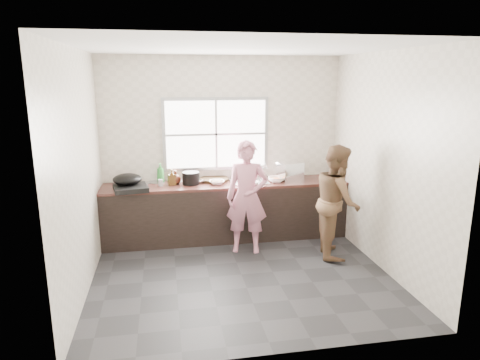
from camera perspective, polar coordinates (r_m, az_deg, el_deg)
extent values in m
cube|color=#272729|center=(5.43, 0.18, -12.53)|extent=(3.60, 3.20, 0.01)
cube|color=silver|center=(4.89, 0.20, 17.31)|extent=(3.60, 3.20, 0.01)
cube|color=beige|center=(6.55, -2.35, 4.44)|extent=(3.60, 0.01, 2.70)
cube|color=beige|center=(5.00, -20.61, 0.73)|extent=(0.01, 3.20, 2.70)
cube|color=beige|center=(5.60, 18.69, 2.18)|extent=(0.01, 3.20, 2.70)
cube|color=beige|center=(3.47, 4.97, -3.79)|extent=(3.60, 0.01, 2.70)
cube|color=black|center=(6.46, -1.88, -4.25)|extent=(3.60, 0.62, 0.82)
cube|color=#3D1E19|center=(6.35, -1.91, -0.55)|extent=(3.60, 0.64, 0.04)
cube|color=silver|center=(6.40, 1.19, -0.20)|extent=(0.55, 0.45, 0.02)
cylinder|color=silver|center=(6.56, 0.85, 1.43)|extent=(0.02, 0.02, 0.30)
cube|color=#9EA0A5|center=(6.49, -3.22, 6.13)|extent=(1.60, 0.05, 1.10)
cube|color=white|center=(6.47, -3.20, 6.10)|extent=(1.50, 0.01, 1.00)
imported|color=pink|center=(5.88, 0.94, -2.78)|extent=(0.60, 0.47, 1.46)
imported|color=brown|center=(5.91, 12.80, -2.73)|extent=(0.73, 0.85, 1.53)
cylinder|color=black|center=(6.47, -3.46, 0.08)|extent=(0.50, 0.50, 0.04)
cube|color=silver|center=(6.31, -5.72, -0.12)|extent=(0.20, 0.11, 0.01)
imported|color=white|center=(6.27, -3.11, -0.29)|extent=(0.23, 0.23, 0.06)
imported|color=white|center=(6.41, 4.88, 0.01)|extent=(0.27, 0.27, 0.06)
imported|color=white|center=(6.20, 1.74, -0.39)|extent=(0.28, 0.28, 0.07)
cylinder|color=black|center=(6.28, -6.56, 0.25)|extent=(0.28, 0.28, 0.18)
cylinder|color=silver|center=(6.50, -8.58, -0.09)|extent=(0.31, 0.31, 0.02)
imported|color=#2C8734|center=(6.47, -10.56, 0.98)|extent=(0.14, 0.14, 0.29)
imported|color=#4F3413|center=(6.28, -9.09, 0.31)|extent=(0.11, 0.12, 0.21)
imported|color=#421A10|center=(6.32, -8.59, 0.30)|extent=(0.16, 0.16, 0.19)
cylinder|color=silver|center=(6.25, -10.54, -0.35)|extent=(0.07, 0.07, 0.10)
cube|color=black|center=(6.10, -14.38, -1.05)|extent=(0.52, 0.52, 0.07)
ellipsoid|color=black|center=(6.18, -14.80, 0.11)|extent=(0.51, 0.51, 0.15)
cube|color=white|center=(6.56, 6.70, 1.20)|extent=(0.41, 0.35, 0.26)
cylinder|color=#AFB1B6|center=(6.44, -13.12, -0.45)|extent=(0.34, 0.34, 0.01)
cylinder|color=#A9AAB0|center=(6.49, -11.02, -0.24)|extent=(0.31, 0.31, 0.01)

